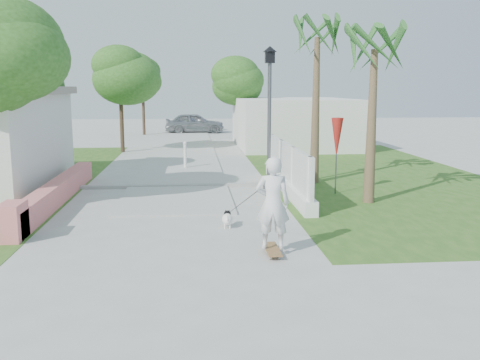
{
  "coord_description": "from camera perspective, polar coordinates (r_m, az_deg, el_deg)",
  "views": [
    {
      "loc": [
        0.5,
        -11.1,
        3.18
      ],
      "look_at": [
        1.57,
        0.87,
        1.1
      ],
      "focal_mm": 40.0,
      "sensor_mm": 36.0,
      "label": 1
    }
  ],
  "objects": [
    {
      "name": "tree_path_left",
      "position": [
        27.31,
        -12.65,
        10.92
      ],
      "size": [
        3.4,
        3.4,
        5.23
      ],
      "color": "#4C3826",
      "rests_on": "ground"
    },
    {
      "name": "palm_near",
      "position": [
        15.14,
        14.14,
        12.46
      ],
      "size": [
        1.8,
        1.8,
        4.7
      ],
      "color": "brown",
      "rests_on": "ground"
    },
    {
      "name": "skateboarder",
      "position": [
        10.95,
        1.17,
        -2.51
      ],
      "size": [
        1.09,
        2.75,
        1.91
      ],
      "rotation": [
        0.0,
        0.0,
        2.99
      ],
      "color": "olive",
      "rests_on": "ground"
    },
    {
      "name": "parked_car",
      "position": [
        38.39,
        -4.87,
        6.09
      ],
      "size": [
        4.27,
        1.92,
        1.42
      ],
      "primitive_type": "imported",
      "rotation": [
        0.0,
        0.0,
        1.63
      ],
      "color": "#ADB1B5",
      "rests_on": "ground"
    },
    {
      "name": "path_strip",
      "position": [
        31.26,
        -6.0,
        3.97
      ],
      "size": [
        3.2,
        36.0,
        0.06
      ],
      "primitive_type": "cube",
      "color": "#B7B7B2",
      "rests_on": "ground"
    },
    {
      "name": "grass_right",
      "position": [
        20.43,
        13.53,
        0.6
      ],
      "size": [
        8.0,
        20.0,
        0.01
      ],
      "primitive_type": "cube",
      "color": "#2E5A1C",
      "rests_on": "ground"
    },
    {
      "name": "patio_umbrella",
      "position": [
        16.25,
        10.3,
        4.38
      ],
      "size": [
        0.36,
        0.36,
        2.3
      ],
      "color": "#59595E",
      "rests_on": "ground"
    },
    {
      "name": "tree_left_mid",
      "position": [
        20.48,
        -22.43,
        9.97
      ],
      "size": [
        3.2,
        3.2,
        4.85
      ],
      "color": "#4C3826",
      "rests_on": "ground"
    },
    {
      "name": "building_right",
      "position": [
        29.68,
        5.63,
        6.13
      ],
      "size": [
        6.0,
        8.0,
        2.6
      ],
      "primitive_type": "cube",
      "color": "silver",
      "rests_on": "ground"
    },
    {
      "name": "street_lamp",
      "position": [
        16.79,
        3.15,
        7.22
      ],
      "size": [
        0.44,
        0.44,
        4.44
      ],
      "color": "#59595E",
      "rests_on": "ground"
    },
    {
      "name": "tree_path_right",
      "position": [
        31.2,
        -0.1,
        10.39
      ],
      "size": [
        3.0,
        3.0,
        4.79
      ],
      "color": "#4C3826",
      "rests_on": "ground"
    },
    {
      "name": "lattice_fence",
      "position": [
        16.57,
        5.05,
        0.62
      ],
      "size": [
        0.35,
        7.0,
        1.5
      ],
      "color": "white",
      "rests_on": "ground"
    },
    {
      "name": "ground",
      "position": [
        11.56,
        -7.42,
        -6.24
      ],
      "size": [
        90.0,
        90.0,
        0.0
      ],
      "primitive_type": "plane",
      "color": "#B7B7B2",
      "rests_on": "ground"
    },
    {
      "name": "curb",
      "position": [
        17.39,
        -6.66,
        -0.62
      ],
      "size": [
        6.5,
        0.25,
        0.1
      ],
      "primitive_type": "cube",
      "color": "#999993",
      "rests_on": "ground"
    },
    {
      "name": "bollard",
      "position": [
        21.26,
        -5.87,
        2.75
      ],
      "size": [
        0.14,
        0.14,
        1.09
      ],
      "color": "white",
      "rests_on": "ground"
    },
    {
      "name": "tree_path_far",
      "position": [
        37.23,
        -10.33,
        10.64
      ],
      "size": [
        3.2,
        3.2,
        5.17
      ],
      "color": "#4C3826",
      "rests_on": "ground"
    },
    {
      "name": "dog",
      "position": [
        12.35,
        -1.36,
        -4.12
      ],
      "size": [
        0.27,
        0.56,
        0.38
      ],
      "rotation": [
        0.0,
        0.0,
        -0.07
      ],
      "color": "white",
      "rests_on": "ground"
    },
    {
      "name": "pink_wall",
      "position": [
        15.41,
        -19.28,
        -1.47
      ],
      "size": [
        0.45,
        8.2,
        0.8
      ],
      "color": "#E47578",
      "rests_on": "ground"
    },
    {
      "name": "palm_far",
      "position": [
        18.12,
        8.23,
        13.84
      ],
      "size": [
        1.8,
        1.8,
        5.3
      ],
      "color": "brown",
      "rests_on": "ground"
    }
  ]
}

